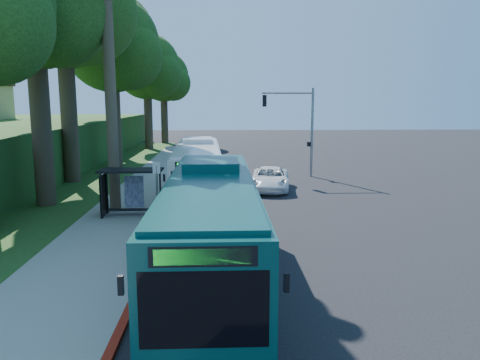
{
  "coord_description": "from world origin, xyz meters",
  "views": [
    {
      "loc": [
        -2.27,
        -26.86,
        6.03
      ],
      "look_at": [
        -1.24,
        1.0,
        1.28
      ],
      "focal_mm": 35.0,
      "sensor_mm": 36.0,
      "label": 1
    }
  ],
  "objects_px": {
    "bus_shelter": "(127,183)",
    "white_bus": "(198,171)",
    "pickup": "(270,179)",
    "teal_bus": "(211,228)"
  },
  "relations": [
    {
      "from": "bus_shelter",
      "to": "white_bus",
      "type": "height_order",
      "value": "white_bus"
    },
    {
      "from": "pickup",
      "to": "teal_bus",
      "type": "bearing_deg",
      "value": -94.76
    },
    {
      "from": "bus_shelter",
      "to": "pickup",
      "type": "distance_m",
      "value": 11.04
    },
    {
      "from": "white_bus",
      "to": "pickup",
      "type": "distance_m",
      "value": 5.88
    },
    {
      "from": "bus_shelter",
      "to": "teal_bus",
      "type": "xyz_separation_m",
      "value": [
        4.57,
        -9.16,
        0.11
      ]
    },
    {
      "from": "bus_shelter",
      "to": "white_bus",
      "type": "bearing_deg",
      "value": 49.28
    },
    {
      "from": "white_bus",
      "to": "teal_bus",
      "type": "height_order",
      "value": "teal_bus"
    },
    {
      "from": "teal_bus",
      "to": "pickup",
      "type": "relative_size",
      "value": 2.4
    },
    {
      "from": "white_bus",
      "to": "teal_bus",
      "type": "xyz_separation_m",
      "value": [
        1.12,
        -13.16,
        0.12
      ]
    },
    {
      "from": "white_bus",
      "to": "pickup",
      "type": "relative_size",
      "value": 2.26
    }
  ]
}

